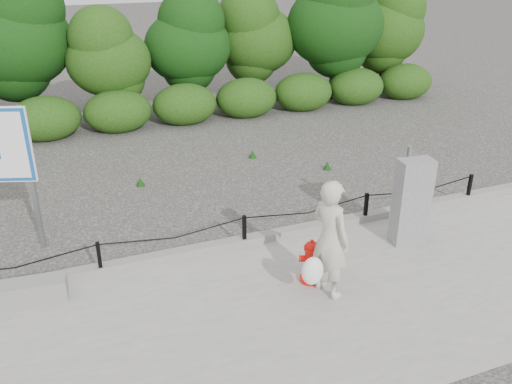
{
  "coord_description": "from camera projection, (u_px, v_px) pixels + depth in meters",
  "views": [
    {
      "loc": [
        -2.92,
        -7.88,
        5.01
      ],
      "look_at": [
        0.3,
        0.2,
        1.0
      ],
      "focal_mm": 38.0,
      "sensor_mm": 36.0,
      "label": 1
    }
  ],
  "objects": [
    {
      "name": "pedestrian",
      "position": [
        329.0,
        241.0,
        8.02
      ],
      "size": [
        0.84,
        0.79,
        1.88
      ],
      "rotation": [
        0.0,
        0.0,
        1.89
      ],
      "color": "beige",
      "rests_on": "sidewalk"
    },
    {
      "name": "concrete_block",
      "position": [
        30.0,
        291.0,
        8.13
      ],
      "size": [
        1.09,
        0.46,
        0.34
      ],
      "primitive_type": "cube",
      "rotation": [
        0.0,
        0.0,
        -0.08
      ],
      "color": "slate",
      "rests_on": "sidewalk"
    },
    {
      "name": "treeline",
      "position": [
        170.0,
        37.0,
        16.62
      ],
      "size": [
        20.1,
        3.68,
        4.54
      ],
      "color": "black",
      "rests_on": "ground"
    },
    {
      "name": "utility_cabinet",
      "position": [
        411.0,
        202.0,
        9.51
      ],
      "size": [
        0.64,
        0.46,
        1.75
      ],
      "rotation": [
        0.0,
        0.0,
        -0.12
      ],
      "color": "gray",
      "rests_on": "sidewalk"
    },
    {
      "name": "curb",
      "position": [
        243.0,
        241.0,
        9.71
      ],
      "size": [
        14.0,
        0.22,
        0.14
      ],
      "primitive_type": "cube",
      "color": "slate",
      "rests_on": "sidewalk"
    },
    {
      "name": "chain_barrier",
      "position": [
        244.0,
        227.0,
        9.54
      ],
      "size": [
        10.06,
        0.06,
        0.6
      ],
      "color": "black",
      "rests_on": "sidewalk"
    },
    {
      "name": "fire_hydrant",
      "position": [
        311.0,
        262.0,
        8.54
      ],
      "size": [
        0.46,
        0.46,
        0.74
      ],
      "rotation": [
        0.0,
        0.0,
        -0.41
      ],
      "color": "red",
      "rests_on": "sidewalk"
    },
    {
      "name": "ground",
      "position": [
        245.0,
        249.0,
        9.73
      ],
      "size": [
        90.0,
        90.0,
        0.0
      ],
      "primitive_type": "plane",
      "color": "#2D2B28",
      "rests_on": "ground"
    },
    {
      "name": "sidewalk",
      "position": [
        292.0,
        312.0,
        8.02
      ],
      "size": [
        14.0,
        4.0,
        0.08
      ],
      "primitive_type": "cube",
      "color": "gray",
      "rests_on": "ground"
    }
  ]
}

